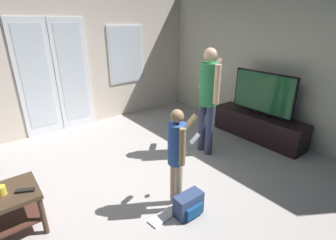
# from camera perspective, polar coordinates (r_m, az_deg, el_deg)

# --- Properties ---
(ground_plane) EXTENTS (6.13, 5.12, 0.02)m
(ground_plane) POSITION_cam_1_polar(r_m,az_deg,el_deg) (3.25, -10.19, -16.58)
(ground_plane) COLOR #A9A19D
(wall_back_with_doors) EXTENTS (6.13, 0.09, 2.69)m
(wall_back_with_doors) POSITION_cam_1_polar(r_m,az_deg,el_deg) (5.02, -25.03, 12.01)
(wall_back_with_doors) COLOR beige
(wall_back_with_doors) RESTS_ON ground_plane
(wall_right_plain) EXTENTS (0.06, 5.12, 2.66)m
(wall_right_plain) POSITION_cam_1_polar(r_m,az_deg,el_deg) (4.79, 23.09, 12.18)
(wall_right_plain) COLOR beige
(wall_right_plain) RESTS_ON ground_plane
(tv_stand) EXTENTS (0.45, 1.64, 0.46)m
(tv_stand) POSITION_cam_1_polar(r_m,az_deg,el_deg) (4.74, 20.03, -1.38)
(tv_stand) COLOR black
(tv_stand) RESTS_ON ground_plane
(flat_screen_tv) EXTENTS (0.08, 1.12, 0.75)m
(flat_screen_tv) POSITION_cam_1_polar(r_m,az_deg,el_deg) (4.55, 20.96, 5.67)
(flat_screen_tv) COLOR black
(flat_screen_tv) RESTS_ON tv_stand
(person_adult) EXTENTS (0.59, 0.45, 1.65)m
(person_adult) POSITION_cam_1_polar(r_m,az_deg,el_deg) (3.78, 9.27, 6.11)
(person_adult) COLOR #313654
(person_adult) RESTS_ON ground_plane
(person_child) EXTENTS (0.47, 0.32, 1.18)m
(person_child) POSITION_cam_1_polar(r_m,az_deg,el_deg) (2.64, 2.17, -7.31)
(person_child) COLOR tan
(person_child) RESTS_ON ground_plane
(backpack) EXTENTS (0.32, 0.20, 0.25)m
(backpack) POSITION_cam_1_polar(r_m,az_deg,el_deg) (2.87, 4.83, -18.83)
(backpack) COLOR navy
(backpack) RESTS_ON ground_plane
(loose_keyboard) EXTENTS (0.45, 0.18, 0.02)m
(loose_keyboard) POSITION_cam_1_polar(r_m,az_deg,el_deg) (2.92, -0.36, -20.83)
(loose_keyboard) COLOR white
(loose_keyboard) RESTS_ON ground_plane
(cup_by_laptop) EXTENTS (0.08, 0.08, 0.09)m
(cup_by_laptop) POSITION_cam_1_polar(r_m,az_deg,el_deg) (2.88, -33.87, -13.30)
(cup_by_laptop) COLOR gold
(cup_by_laptop) RESTS_ON coffee_table
(tv_remote_black) EXTENTS (0.17, 0.12, 0.02)m
(tv_remote_black) POSITION_cam_1_polar(r_m,az_deg,el_deg) (2.83, -29.98, -13.83)
(tv_remote_black) COLOR black
(tv_remote_black) RESTS_ON coffee_table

